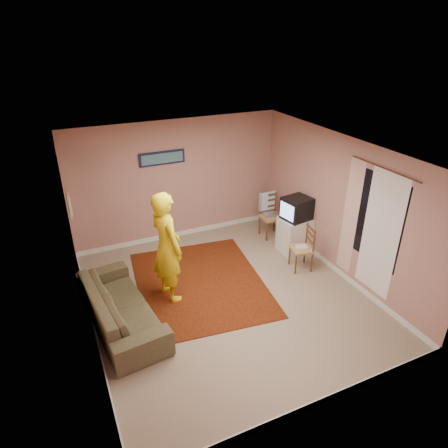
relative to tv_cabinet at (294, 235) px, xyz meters
name	(u,v)px	position (x,y,z in m)	size (l,w,h in m)	color
ground	(227,297)	(-1.95, -0.87, -0.37)	(5.00, 5.00, 0.00)	gray
wall_back	(177,181)	(-1.95, 1.63, 0.93)	(4.50, 0.02, 2.60)	#A7776E
wall_front	(323,327)	(-1.95, -3.37, 0.93)	(4.50, 0.02, 2.60)	#A7776E
wall_left	(81,262)	(-4.20, -0.87, 0.93)	(0.02, 5.00, 2.60)	#A7776E
wall_right	(339,207)	(0.30, -0.87, 0.93)	(0.02, 5.00, 2.60)	#A7776E
ceiling	(227,152)	(-1.95, -0.87, 2.23)	(4.50, 5.00, 0.02)	silver
baseboard_back	(180,233)	(-1.95, 1.62, -0.32)	(4.50, 0.02, 0.10)	silver
baseboard_front	(311,405)	(-1.95, -3.36, -0.32)	(4.50, 0.02, 0.10)	silver
baseboard_left	(95,331)	(-4.19, -0.87, -0.32)	(0.02, 5.00, 0.10)	silver
baseboard_right	(331,265)	(0.29, -0.87, -0.32)	(0.02, 5.00, 0.10)	silver
window	(376,219)	(0.29, -1.77, 1.08)	(0.01, 1.10, 1.50)	black
curtain_sheer	(380,234)	(0.28, -1.92, 0.88)	(0.01, 0.75, 2.10)	white
curtain_floral	(350,217)	(0.26, -1.22, 0.88)	(0.01, 0.35, 2.10)	#F2EACE
curtain_rod	(384,168)	(0.25, -1.77, 1.95)	(0.02, 0.02, 1.40)	brown
picture_back	(162,158)	(-2.25, 1.60, 1.48)	(0.95, 0.04, 0.28)	#141638
picture_left	(69,203)	(-4.17, 0.73, 1.18)	(0.04, 0.38, 0.42)	#CAB28B
area_rug	(200,283)	(-2.23, -0.30, -0.36)	(2.24, 2.80, 0.01)	#320C05
tv_cabinet	(294,235)	(0.00, 0.00, 0.00)	(0.58, 0.53, 0.74)	silver
crt_tv	(297,208)	(-0.01, 0.00, 0.60)	(0.59, 0.55, 0.45)	black
chair_a	(271,212)	(-0.11, 0.76, 0.21)	(0.45, 0.43, 0.52)	tan
dvd_player	(271,215)	(-0.11, 0.76, 0.15)	(0.33, 0.23, 0.06)	#B2B2B7
blue_throw	(267,201)	(-0.11, 0.95, 0.40)	(0.39, 0.05, 0.41)	#98CFF9
chair_b	(302,244)	(-0.26, -0.63, 0.16)	(0.45, 0.47, 0.48)	tan
game_console	(302,247)	(-0.26, -0.63, 0.10)	(0.21, 0.15, 0.04)	silver
sofa	(120,306)	(-3.75, -0.79, -0.05)	(2.20, 0.86, 0.64)	brown
person	(167,247)	(-2.84, -0.42, 0.61)	(0.71, 0.47, 1.96)	yellow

